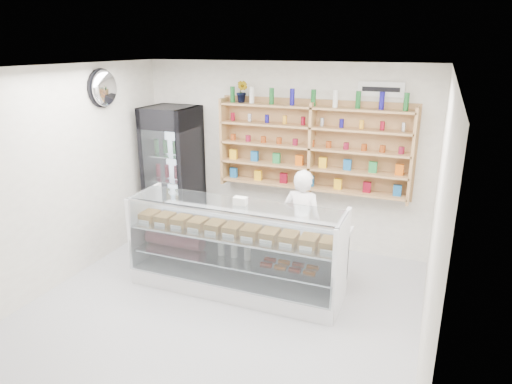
% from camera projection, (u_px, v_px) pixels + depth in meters
% --- Properties ---
extents(room, '(5.00, 5.00, 5.00)m').
position_uv_depth(room, '(206.00, 207.00, 4.80)').
color(room, '#A6A5AA').
rests_on(room, ground).
extents(display_counter, '(2.72, 0.81, 1.18)m').
position_uv_depth(display_counter, '(236.00, 265.00, 5.85)').
color(display_counter, white).
rests_on(display_counter, floor).
extents(shop_worker, '(0.57, 0.41, 1.49)m').
position_uv_depth(shop_worker, '(302.00, 223.00, 6.10)').
color(shop_worker, white).
rests_on(shop_worker, floor).
extents(drinks_cooler, '(0.77, 0.75, 2.11)m').
position_uv_depth(drinks_cooler, '(173.00, 172.00, 7.35)').
color(drinks_cooler, black).
rests_on(drinks_cooler, floor).
extents(wall_shelving, '(2.84, 0.28, 1.33)m').
position_uv_depth(wall_shelving, '(312.00, 148.00, 6.63)').
color(wall_shelving, '#A3844D').
rests_on(wall_shelving, back_wall).
extents(potted_plant, '(0.22, 0.19, 0.33)m').
position_uv_depth(potted_plant, '(242.00, 92.00, 6.78)').
color(potted_plant, '#1E6626').
rests_on(potted_plant, wall_shelving).
extents(security_mirror, '(0.15, 0.50, 0.50)m').
position_uv_depth(security_mirror, '(105.00, 88.00, 6.30)').
color(security_mirror, silver).
rests_on(security_mirror, left_wall).
extents(wall_sign, '(0.62, 0.03, 0.20)m').
position_uv_depth(wall_sign, '(381.00, 89.00, 6.16)').
color(wall_sign, white).
rests_on(wall_sign, back_wall).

